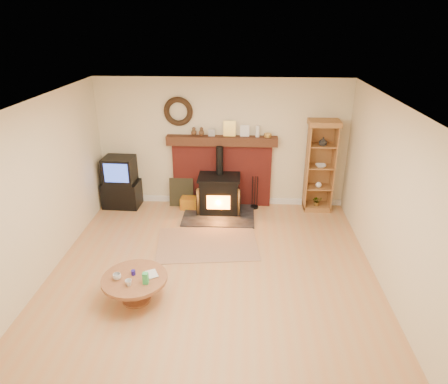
# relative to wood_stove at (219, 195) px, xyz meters

# --- Properties ---
(ground) EXTENTS (5.50, 5.50, 0.00)m
(ground) POSITION_rel_wood_stove_xyz_m (0.03, -2.28, -0.38)
(ground) COLOR tan
(ground) RESTS_ON ground
(room_shell) EXTENTS (5.02, 5.52, 2.61)m
(room_shell) POSITION_rel_wood_stove_xyz_m (0.01, -2.18, 1.34)
(room_shell) COLOR beige
(room_shell) RESTS_ON ground
(chimney_breast) EXTENTS (2.20, 0.22, 1.78)m
(chimney_breast) POSITION_rel_wood_stove_xyz_m (0.03, 0.39, 0.43)
(chimney_breast) COLOR maroon
(chimney_breast) RESTS_ON ground
(wood_stove) EXTENTS (1.40, 1.00, 1.33)m
(wood_stove) POSITION_rel_wood_stove_xyz_m (0.00, 0.00, 0.00)
(wood_stove) COLOR black
(wood_stove) RESTS_ON ground
(area_rug) EXTENTS (1.85, 1.37, 0.01)m
(area_rug) POSITION_rel_wood_stove_xyz_m (-0.13, -1.26, -0.37)
(area_rug) COLOR brown
(area_rug) RESTS_ON ground
(tv_unit) EXTENTS (0.75, 0.54, 1.06)m
(tv_unit) POSITION_rel_wood_stove_xyz_m (-2.04, 0.19, 0.13)
(tv_unit) COLOR black
(tv_unit) RESTS_ON ground
(curio_cabinet) EXTENTS (0.60, 0.43, 1.85)m
(curio_cabinet) POSITION_rel_wood_stove_xyz_m (1.98, 0.28, 0.55)
(curio_cabinet) COLOR #975F31
(curio_cabinet) RESTS_ON ground
(firelog_box) EXTENTS (0.41, 0.28, 0.25)m
(firelog_box) POSITION_rel_wood_stove_xyz_m (-0.60, 0.12, -0.25)
(firelog_box) COLOR gold
(firelog_box) RESTS_ON ground
(leaning_painting) EXTENTS (0.50, 0.13, 0.59)m
(leaning_painting) POSITION_rel_wood_stove_xyz_m (-0.81, 0.27, -0.08)
(leaning_painting) COLOR black
(leaning_painting) RESTS_ON ground
(fire_tools) EXTENTS (0.16, 0.16, 0.70)m
(fire_tools) POSITION_rel_wood_stove_xyz_m (0.71, 0.22, -0.24)
(fire_tools) COLOR black
(fire_tools) RESTS_ON ground
(coffee_table) EXTENTS (0.90, 0.90, 0.54)m
(coffee_table) POSITION_rel_wood_stove_xyz_m (-0.98, -2.82, -0.06)
(coffee_table) COLOR brown
(coffee_table) RESTS_ON ground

